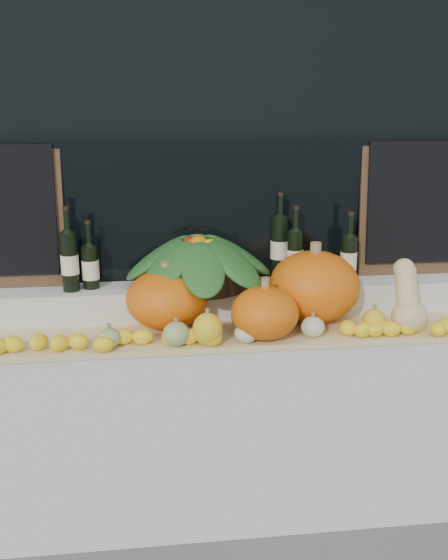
% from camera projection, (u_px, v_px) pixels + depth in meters
% --- Properties ---
extents(storefront_facade, '(7.00, 0.94, 4.50)m').
position_uv_depth(storefront_facade, '(204.00, 13.00, 3.03)').
color(storefront_facade, beige).
rests_on(storefront_facade, ground).
extents(display_sill, '(2.30, 0.55, 0.88)m').
position_uv_depth(display_sill, '(222.00, 418.00, 2.84)').
color(display_sill, silver).
rests_on(display_sill, ground).
extents(rear_tier, '(2.30, 0.25, 0.16)m').
position_uv_depth(rear_tier, '(218.00, 300.00, 2.84)').
color(rear_tier, silver).
rests_on(rear_tier, display_sill).
extents(straw_bedding, '(2.10, 0.32, 0.02)m').
position_uv_depth(straw_bedding, '(225.00, 336.00, 2.60)').
color(straw_bedding, tan).
rests_on(straw_bedding, display_sill).
extents(pumpkin_left, '(0.35, 0.35, 0.25)m').
position_uv_depth(pumpkin_left, '(167.00, 299.00, 2.63)').
color(pumpkin_left, orange).
rests_on(pumpkin_left, straw_bedding).
extents(pumpkin_right, '(0.51, 0.51, 0.31)m').
position_uv_depth(pumpkin_right, '(314.00, 286.00, 2.70)').
color(pumpkin_right, orange).
rests_on(pumpkin_right, straw_bedding).
extents(pumpkin_center, '(0.29, 0.29, 0.22)m').
position_uv_depth(pumpkin_center, '(265.00, 313.00, 2.51)').
color(pumpkin_center, orange).
rests_on(pumpkin_center, straw_bedding).
extents(butternut_squash, '(0.15, 0.21, 0.29)m').
position_uv_depth(butternut_squash, '(408.00, 302.00, 2.60)').
color(butternut_squash, '#E5C587').
rests_on(butternut_squash, straw_bedding).
extents(decorative_gourds, '(1.18, 0.16, 0.15)m').
position_uv_depth(decorative_gourds, '(241.00, 330.00, 2.49)').
color(decorative_gourds, '#3C6F21').
rests_on(decorative_gourds, straw_bedding).
extents(lemon_heap, '(2.20, 0.16, 0.06)m').
position_uv_depth(lemon_heap, '(229.00, 335.00, 2.48)').
color(lemon_heap, yellow).
rests_on(lemon_heap, straw_bedding).
extents(produce_bowl, '(0.70, 0.70, 0.24)m').
position_uv_depth(produce_bowl, '(199.00, 261.00, 2.77)').
color(produce_bowl, black).
rests_on(produce_bowl, rear_tier).
extents(wine_bottle_far_left, '(0.08, 0.08, 0.37)m').
position_uv_depth(wine_bottle_far_left, '(70.00, 261.00, 2.68)').
color(wine_bottle_far_left, black).
rests_on(wine_bottle_far_left, rear_tier).
extents(wine_bottle_near_left, '(0.08, 0.08, 0.30)m').
position_uv_depth(wine_bottle_near_left, '(90.00, 266.00, 2.72)').
color(wine_bottle_near_left, black).
rests_on(wine_bottle_near_left, rear_tier).
extents(wine_bottle_tall, '(0.08, 0.08, 0.40)m').
position_uv_depth(wine_bottle_tall, '(280.00, 246.00, 2.88)').
color(wine_bottle_tall, black).
rests_on(wine_bottle_tall, rear_tier).
extents(wine_bottle_near_right, '(0.08, 0.08, 0.35)m').
position_uv_depth(wine_bottle_near_right, '(295.00, 255.00, 2.82)').
color(wine_bottle_near_right, black).
rests_on(wine_bottle_near_right, rear_tier).
extents(wine_bottle_far_right, '(0.08, 0.08, 0.32)m').
position_uv_depth(wine_bottle_far_right, '(349.00, 258.00, 2.83)').
color(wine_bottle_far_right, black).
rests_on(wine_bottle_far_right, rear_tier).
extents(chalkboard_left, '(0.50, 0.08, 0.62)m').
position_uv_depth(chalkboard_left, '(4.00, 214.00, 2.68)').
color(chalkboard_left, '#4C331E').
rests_on(chalkboard_left, rear_tier).
extents(chalkboard_right, '(0.50, 0.08, 0.62)m').
position_uv_depth(chalkboard_right, '(413.00, 206.00, 2.90)').
color(chalkboard_right, '#4C331E').
rests_on(chalkboard_right, rear_tier).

